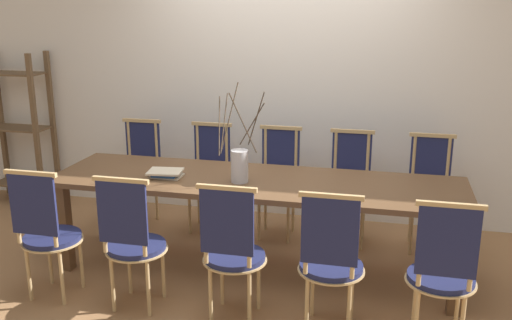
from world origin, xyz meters
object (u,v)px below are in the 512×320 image
dining_table (256,190)px  shelving_rack (18,129)px  chair_near_center (232,249)px  chair_far_center (278,180)px  vase_centerpiece (239,164)px  book_stack (166,173)px

dining_table → shelving_rack: shelving_rack is taller
chair_near_center → chair_far_center: 1.48m
vase_centerpiece → chair_near_center: bearing=-79.1°
chair_near_center → book_stack: size_ratio=3.51×
dining_table → book_stack: size_ratio=11.21×
chair_far_center → shelving_rack: size_ratio=0.63×
book_stack → shelving_rack: bearing=151.5°
dining_table → chair_far_center: bearing=88.3°
chair_far_center → vase_centerpiece: size_ratio=1.35×
chair_near_center → chair_far_center: bearing=90.0°
vase_centerpiece → book_stack: (-0.57, -0.01, -0.11)m
dining_table → vase_centerpiece: vase_centerpiece is taller
shelving_rack → chair_far_center: bearing=-5.8°
chair_far_center → shelving_rack: bearing=-5.8°
chair_near_center → vase_centerpiece: size_ratio=1.35×
dining_table → chair_far_center: chair_far_center is taller
dining_table → chair_far_center: (0.02, 0.74, -0.15)m
shelving_rack → book_stack: bearing=-28.5°
chair_far_center → book_stack: chair_far_center is taller
dining_table → chair_far_center: size_ratio=3.19×
book_stack → chair_far_center: bearing=50.2°
dining_table → book_stack: bearing=-172.0°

